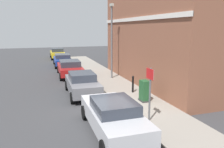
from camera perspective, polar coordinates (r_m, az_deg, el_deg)
ground at (r=11.36m, az=-1.04°, el=-9.11°), size 80.00×80.00×0.00m
sidewalk at (r=17.39m, az=-0.85°, el=-1.50°), size 2.53×30.00×0.15m
corner_building at (r=17.52m, az=17.35°, el=11.67°), size 7.66×12.28×8.39m
car_silver at (r=8.70m, az=0.31°, el=-10.64°), size 1.86×4.39×1.38m
car_grey at (r=13.64m, az=-7.68°, el=-2.44°), size 1.86×4.00×1.40m
car_red at (r=19.36m, az=-10.82°, el=1.59°), size 2.06×4.50×1.37m
car_blue at (r=24.73m, az=-12.64°, el=3.63°), size 1.92×4.30×1.31m
car_yellow at (r=31.05m, az=-13.88°, el=5.20°), size 1.87×4.03×1.44m
utility_cabinet at (r=12.12m, az=8.34°, el=-4.51°), size 0.46×0.61×1.15m
bollard_near_cabinet at (r=13.70m, az=5.40°, el=-2.45°), size 0.14×0.14×1.04m
street_sign at (r=9.33m, az=9.73°, el=-3.21°), size 0.08×0.60×2.30m
lamppost at (r=17.38m, az=-0.08°, el=9.25°), size 0.20×0.44×5.72m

